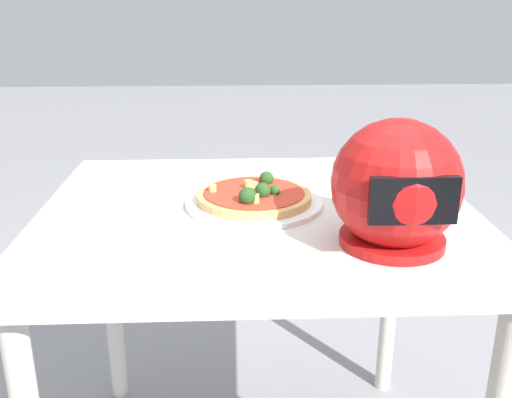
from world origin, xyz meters
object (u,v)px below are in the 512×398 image
(dining_table, at_px, (258,251))
(pizza, at_px, (254,196))
(drinking_glass, at_px, (430,172))
(motorcycle_helmet, at_px, (396,187))

(dining_table, bearing_deg, pizza, -72.41)
(pizza, height_order, drinking_glass, drinking_glass)
(dining_table, height_order, motorcycle_helmet, motorcycle_helmet)
(pizza, xyz_separation_m, motorcycle_helmet, (-0.26, 0.23, 0.09))
(dining_table, distance_m, drinking_glass, 0.45)
(motorcycle_helmet, distance_m, drinking_glass, 0.31)
(dining_table, distance_m, pizza, 0.13)
(dining_table, height_order, pizza, pizza)
(pizza, bearing_deg, dining_table, 107.59)
(pizza, relative_size, motorcycle_helmet, 1.06)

